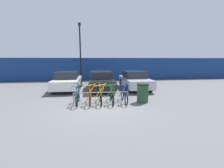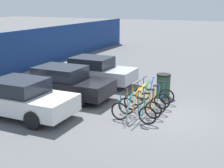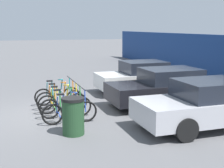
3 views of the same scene
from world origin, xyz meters
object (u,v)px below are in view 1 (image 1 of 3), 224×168
object	(u,v)px
bike_rack	(101,94)
bicycle_orange	(90,97)
car_black	(101,80)
car_silver	(135,80)
bicycle_teal	(78,97)
car_white	(68,81)
trash_bin	(143,93)
bicycle_blue	(124,96)
bicycle_green	(112,96)
bicycle_yellow	(101,96)
lamp_post	(80,50)

from	to	relation	value
bike_rack	bicycle_orange	xyz separation A→B (m)	(-0.59, -0.15, -0.10)
bike_rack	car_black	world-z (taller)	car_black
car_silver	car_black	bearing A→B (deg)	177.15
bicycle_teal	car_black	world-z (taller)	car_black
car_white	trash_bin	distance (m)	6.14
bicycle_blue	car_white	size ratio (longest dim) A/B	0.43
bike_rack	bicycle_green	world-z (taller)	bicycle_green
bicycle_yellow	car_black	xyz separation A→B (m)	(0.23, 3.90, 0.31)
car_white	trash_bin	xyz separation A→B (m)	(4.58, -4.09, -0.17)
bicycle_blue	lamp_post	xyz separation A→B (m)	(-2.88, 7.97, 2.89)
car_silver	lamp_post	world-z (taller)	lamp_post
bike_rack	trash_bin	distance (m)	2.24
lamp_post	bicycle_teal	bearing A→B (deg)	-86.91
bicycle_yellow	bicycle_blue	xyz separation A→B (m)	(1.26, 0.00, 0.00)
bicycle_orange	car_white	xyz separation A→B (m)	(-1.77, 3.99, 0.31)
bicycle_green	bicycle_blue	world-z (taller)	same
bicycle_teal	bicycle_green	size ratio (longest dim) A/B	1.00
bicycle_yellow	bicycle_blue	world-z (taller)	same
bike_rack	bicycle_orange	world-z (taller)	bicycle_orange
car_white	car_black	distance (m)	2.56
car_silver	trash_bin	size ratio (longest dim) A/B	4.11
bicycle_green	bicycle_blue	distance (m)	0.67
bicycle_blue	bike_rack	bearing A→B (deg)	170.69
trash_bin	bicycle_blue	bearing A→B (deg)	174.22
bicycle_orange	lamp_post	bearing A→B (deg)	99.93
bicycle_blue	trash_bin	distance (m)	1.02
lamp_post	car_white	bearing A→B (deg)	-100.05
car_silver	trash_bin	bearing A→B (deg)	-99.26
car_white	bicycle_blue	bearing A→B (deg)	-48.04
car_white	bicycle_orange	bearing A→B (deg)	-66.03
bicycle_orange	bicycle_yellow	bearing A→B (deg)	2.32
bicycle_yellow	trash_bin	xyz separation A→B (m)	(2.26, -0.10, 0.14)
car_white	lamp_post	xyz separation A→B (m)	(0.71, 3.99, 2.58)
bicycle_yellow	car_white	distance (m)	4.62
car_silver	bicycle_orange	bearing A→B (deg)	-132.39
car_black	lamp_post	size ratio (longest dim) A/B	0.76
bicycle_teal	car_silver	distance (m)	5.56
bicycle_yellow	lamp_post	size ratio (longest dim) A/B	0.29
car_silver	bike_rack	bearing A→B (deg)	-128.24
bicycle_blue	trash_bin	bearing A→B (deg)	-8.16
car_silver	lamp_post	xyz separation A→B (m)	(-4.51, 4.20, 2.58)
car_white	trash_bin	size ratio (longest dim) A/B	3.89
bicycle_orange	trash_bin	distance (m)	2.82
bike_rack	lamp_post	bearing A→B (deg)	101.93
bicycle_teal	lamp_post	bearing A→B (deg)	93.00
bike_rack	bicycle_orange	bearing A→B (deg)	-165.82
bicycle_orange	car_silver	bearing A→B (deg)	49.92
lamp_post	bicycle_orange	bearing A→B (deg)	-82.39
car_black	trash_bin	world-z (taller)	car_black
bicycle_green	bicycle_yellow	bearing A→B (deg)	-178.66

